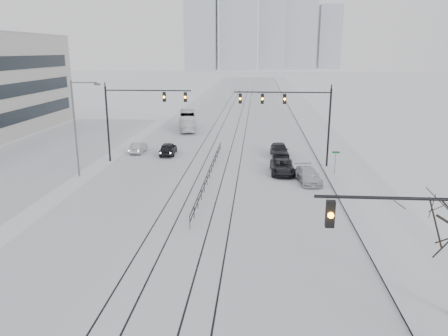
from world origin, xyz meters
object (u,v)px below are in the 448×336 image
at_px(traffic_mast_near, 435,253).
at_px(box_truck, 188,121).
at_px(sedan_sb_outer, 139,148).
at_px(sedan_nb_front, 282,167).
at_px(sedan_nb_far, 280,150).
at_px(sedan_nb_right, 308,176).
at_px(sedan_sb_inner, 168,149).

bearing_deg(traffic_mast_near, box_truck, 108.73).
relative_size(sedan_sb_outer, box_truck, 0.38).
distance_m(sedan_nb_front, sedan_nb_far, 6.98).
xyz_separation_m(traffic_mast_near, sedan_nb_right, (-1.77, 23.56, -3.91)).
xyz_separation_m(sedan_nb_front, box_truck, (-13.02, 23.66, 0.70)).
bearing_deg(traffic_mast_near, sedan_sb_outer, 120.68).
relative_size(traffic_mast_near, sedan_nb_far, 1.52).
xyz_separation_m(sedan_sb_inner, box_truck, (-0.37, 16.65, 0.64)).
bearing_deg(traffic_mast_near, sedan_nb_right, 94.29).
height_order(traffic_mast_near, sedan_nb_far, traffic_mast_near).
height_order(traffic_mast_near, box_truck, traffic_mast_near).
distance_m(sedan_nb_front, box_truck, 27.02).
xyz_separation_m(sedan_nb_front, sedan_nb_far, (0.05, 6.98, 0.12)).
relative_size(sedan_sb_inner, sedan_nb_right, 0.94).
relative_size(traffic_mast_near, sedan_nb_right, 1.56).
distance_m(sedan_sb_inner, sedan_nb_right, 17.77).
bearing_deg(sedan_nb_far, traffic_mast_near, -86.73).
bearing_deg(sedan_sb_inner, sedan_nb_right, 143.16).
height_order(traffic_mast_near, sedan_nb_front, traffic_mast_near).
height_order(sedan_sb_inner, sedan_sb_outer, sedan_sb_inner).
distance_m(sedan_nb_far, box_truck, 21.20).
distance_m(traffic_mast_near, sedan_sb_inner, 37.46).
bearing_deg(sedan_sb_outer, sedan_nb_right, 150.41).
distance_m(sedan_sb_outer, box_truck, 16.23).
xyz_separation_m(traffic_mast_near, sedan_nb_front, (-3.94, 26.36, -3.89)).
bearing_deg(traffic_mast_near, sedan_nb_far, 96.66).
bearing_deg(sedan_sb_inner, sedan_nb_far, 176.50).
bearing_deg(sedan_nb_front, sedan_sb_outer, 153.45).
bearing_deg(sedan_sb_outer, sedan_sb_inner, 168.28).
bearing_deg(box_truck, traffic_mast_near, 99.47).
bearing_deg(sedan_nb_right, traffic_mast_near, -93.86).
xyz_separation_m(sedan_sb_inner, sedan_nb_right, (14.82, -9.80, -0.07)).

